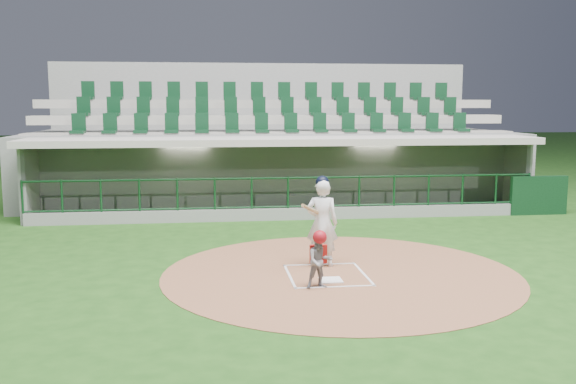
% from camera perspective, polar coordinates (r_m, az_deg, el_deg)
% --- Properties ---
extents(ground, '(120.00, 120.00, 0.00)m').
position_cam_1_polar(ground, '(13.23, 3.23, -7.09)').
color(ground, '#1A4112').
rests_on(ground, ground).
extents(dirt_circle, '(7.20, 7.20, 0.01)m').
position_cam_1_polar(dirt_circle, '(13.09, 4.69, -7.24)').
color(dirt_circle, brown).
rests_on(dirt_circle, ground).
extents(home_plate, '(0.43, 0.43, 0.02)m').
position_cam_1_polar(home_plate, '(12.56, 3.81, -7.81)').
color(home_plate, white).
rests_on(home_plate, dirt_circle).
extents(batter_box_chalk, '(1.55, 1.80, 0.01)m').
position_cam_1_polar(batter_box_chalk, '(12.94, 3.47, -7.36)').
color(batter_box_chalk, white).
rests_on(batter_box_chalk, ground).
extents(dugout_structure, '(16.40, 3.70, 3.00)m').
position_cam_1_polar(dugout_structure, '(20.68, -0.27, 1.05)').
color(dugout_structure, gray).
rests_on(dugout_structure, ground).
extents(seating_deck, '(17.00, 6.72, 5.15)m').
position_cam_1_polar(seating_deck, '(23.67, -1.49, 3.05)').
color(seating_deck, slate).
rests_on(seating_deck, ground).
extents(batter, '(0.92, 0.93, 1.92)m').
position_cam_1_polar(batter, '(13.46, 3.04, -2.62)').
color(batter, white).
rests_on(batter, dirt_circle).
extents(catcher, '(0.54, 0.44, 1.09)m').
position_cam_1_polar(catcher, '(11.94, 2.83, -5.97)').
color(catcher, gray).
rests_on(catcher, dirt_circle).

